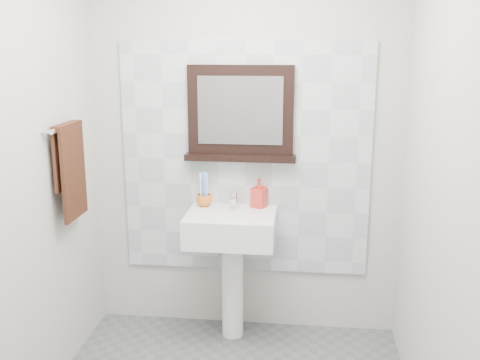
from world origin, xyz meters
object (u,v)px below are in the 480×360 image
at_px(hand_towel, 70,164).
at_px(framed_mirror, 241,116).
at_px(soap_dispenser, 259,193).
at_px(pedestal_sink, 231,241).
at_px(toothbrush_cup, 204,200).

bearing_deg(hand_towel, framed_mirror, 29.40).
bearing_deg(framed_mirror, soap_dispenser, -19.30).
height_order(soap_dispenser, framed_mirror, framed_mirror).
xyz_separation_m(pedestal_sink, framed_mirror, (0.04, 0.19, 0.77)).
bearing_deg(toothbrush_cup, pedestal_sink, -32.43).
distance_m(pedestal_sink, soap_dispenser, 0.35).
relative_size(toothbrush_cup, framed_mirror, 0.14).
bearing_deg(framed_mirror, hand_towel, -150.60).
xyz_separation_m(toothbrush_cup, soap_dispenser, (0.36, 0.02, 0.06)).
height_order(toothbrush_cup, framed_mirror, framed_mirror).
height_order(pedestal_sink, toothbrush_cup, pedestal_sink).
bearing_deg(pedestal_sink, soap_dispenser, 41.45).
bearing_deg(framed_mirror, pedestal_sink, -100.99).
distance_m(framed_mirror, hand_towel, 1.07).
bearing_deg(hand_towel, soap_dispenser, 24.39).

